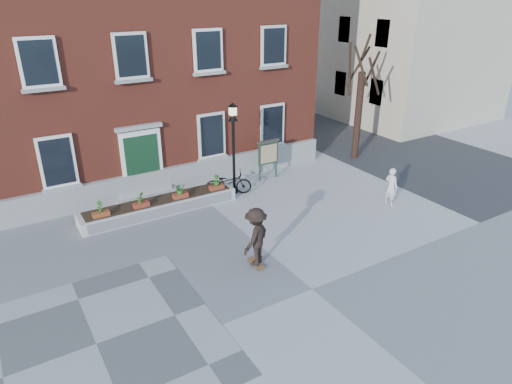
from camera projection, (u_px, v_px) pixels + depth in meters
ground at (312, 289)px, 13.43m from camera, size 100.00×100.00×0.00m
checker_patch at (96, 344)px, 11.35m from camera, size 6.00×6.00×0.01m
bicycle at (228, 183)px, 19.46m from camera, size 2.09×1.47×1.04m
parked_car at (281, 105)px, 31.35m from camera, size 2.40×5.13×1.63m
bystander at (391, 187)px, 18.41m from camera, size 0.44×0.61×1.59m
brick_building at (96, 32)px, 20.80m from camera, size 18.40×10.85×12.60m
planter_assembly at (160, 205)px, 17.95m from camera, size 6.20×1.12×1.15m
bare_tree at (359, 105)px, 22.82m from camera, size 1.83×1.83×6.16m
side_street at (344, 4)px, 34.55m from camera, size 15.20×36.00×14.50m
lamp_post at (233, 136)px, 18.78m from camera, size 0.40×0.40×3.93m
notice_board at (268, 153)px, 20.71m from camera, size 1.10×0.16×1.87m
skateboarder at (256, 237)px, 14.19m from camera, size 1.43×1.24×2.00m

